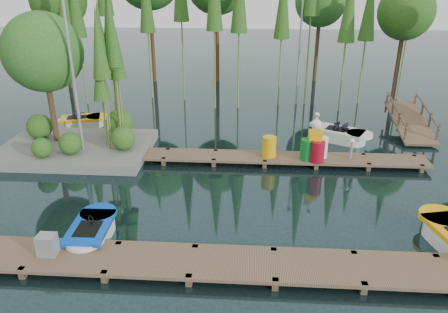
# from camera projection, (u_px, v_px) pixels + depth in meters

# --- Properties ---
(ground_plane) EXTENTS (90.00, 90.00, 0.00)m
(ground_plane) POSITION_uv_depth(u_px,v_px,m) (209.00, 190.00, 15.65)
(ground_plane) COLOR #1D3437
(near_dock) EXTENTS (18.00, 1.50, 0.50)m
(near_dock) POSITION_uv_depth(u_px,v_px,m) (192.00, 262.00, 11.43)
(near_dock) COLOR brown
(near_dock) RESTS_ON ground
(far_dock) EXTENTS (15.00, 1.20, 0.50)m
(far_dock) POSITION_uv_depth(u_px,v_px,m) (240.00, 157.00, 17.78)
(far_dock) COLOR brown
(far_dock) RESTS_ON ground
(island) EXTENTS (6.20, 4.20, 6.75)m
(island) POSITION_uv_depth(u_px,v_px,m) (62.00, 78.00, 17.78)
(island) COLOR slate
(island) RESTS_ON ground
(lamp_island) EXTENTS (0.30, 0.30, 7.25)m
(lamp_island) POSITION_uv_depth(u_px,v_px,m) (70.00, 55.00, 16.58)
(lamp_island) COLOR gray
(lamp_island) RESTS_ON ground
(lamp_rear) EXTENTS (0.30, 0.30, 7.25)m
(lamp_rear) POSITION_uv_depth(u_px,v_px,m) (301.00, 29.00, 23.77)
(lamp_rear) COLOR gray
(lamp_rear) RESTS_ON ground
(ramp) EXTENTS (1.50, 3.94, 1.49)m
(ramp) POSITION_uv_depth(u_px,v_px,m) (410.00, 121.00, 20.80)
(ramp) COLOR brown
(ramp) RESTS_ON ground
(boat_blue) EXTENTS (1.16, 2.44, 0.81)m
(boat_blue) POSITION_uv_depth(u_px,v_px,m) (92.00, 232.00, 12.71)
(boat_blue) COLOR white
(boat_blue) RESTS_ON ground
(boat_yellow_far) EXTENTS (2.63, 1.73, 1.21)m
(boat_yellow_far) POSITION_uv_depth(u_px,v_px,m) (82.00, 122.00, 21.75)
(boat_yellow_far) COLOR white
(boat_yellow_far) RESTS_ON ground
(boat_white_far) EXTENTS (2.83, 2.25, 1.22)m
(boat_white_far) POSITION_uv_depth(u_px,v_px,m) (342.00, 135.00, 19.94)
(boat_white_far) COLOR white
(boat_white_far) RESTS_ON ground
(utility_cabinet) EXTENTS (0.48, 0.40, 0.58)m
(utility_cabinet) POSITION_uv_depth(u_px,v_px,m) (47.00, 245.00, 11.53)
(utility_cabinet) COLOR gray
(utility_cabinet) RESTS_ON near_dock
(yellow_barrel) EXTENTS (0.55, 0.55, 0.83)m
(yellow_barrel) POSITION_uv_depth(u_px,v_px,m) (269.00, 147.00, 17.51)
(yellow_barrel) COLOR #FCAE0D
(yellow_barrel) RESTS_ON far_dock
(drum_cluster) EXTENTS (1.11, 1.02, 1.92)m
(drum_cluster) POSITION_uv_depth(u_px,v_px,m) (315.00, 146.00, 17.20)
(drum_cluster) COLOR #0C7022
(drum_cluster) RESTS_ON far_dock
(seagull_post) EXTENTS (0.53, 0.29, 0.85)m
(seagull_post) POSITION_uv_depth(u_px,v_px,m) (352.00, 145.00, 17.25)
(seagull_post) COLOR gray
(seagull_post) RESTS_ON far_dock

